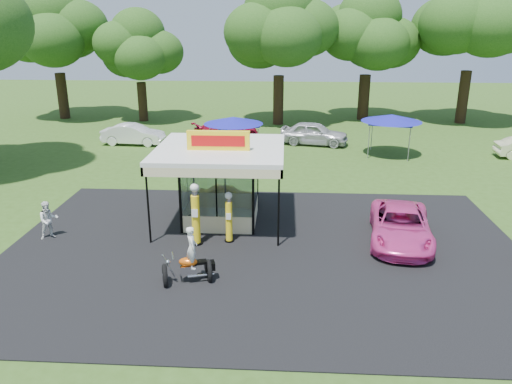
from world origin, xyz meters
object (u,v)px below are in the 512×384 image
Objects in this scene: tent_east at (392,118)px; bg_car_b at (227,131)px; bg_car_a at (133,134)px; gas_pump_right at (229,218)px; gas_station_kiosk at (221,183)px; bg_car_c at (314,133)px; pink_sedan at (401,226)px; spectator_west at (48,220)px; tent_west at (233,121)px; gas_pump_left at (196,216)px; kiosk_car at (227,194)px; motorcycle at (190,260)px.

bg_car_b is at bearing 161.25° from tent_east.
bg_car_a is 1.15× the size of tent_east.
tent_east is (9.07, 14.37, 1.45)m from gas_pump_right.
gas_station_kiosk is 1.12× the size of bg_car_c.
bg_car_c is at bearing -83.11° from bg_car_a.
spectator_west is (-14.22, -0.46, 0.10)m from pink_sedan.
bg_car_a is 8.40m from tent_west.
tent_west is (-0.57, 11.00, 0.63)m from gas_station_kiosk.
gas_pump_left is at bearing -152.22° from bg_car_a.
spectator_west is at bearing 123.34° from kiosk_car.
motorcycle is 7.78m from kiosk_car.
kiosk_car is at bearing 157.13° from bg_car_b.
motorcycle reaches higher than spectator_west.
bg_car_b is (5.19, 18.23, -0.07)m from spectator_west.
gas_pump_right is at bearing 157.33° from bg_car_b.
bg_car_b is at bearing 36.79° from spectator_west.
spectator_west is at bearing 177.28° from gas_pump_left.
bg_car_b is at bearing 6.65° from kiosk_car.
tent_west is at bearing 92.97° from gas_station_kiosk.
bg_car_a is at bearing 34.21° from kiosk_car.
gas_pump_right is 0.42× the size of pink_sedan.
gas_pump_left is 18.01m from tent_east.
spectator_west is 18.95m from bg_car_b.
gas_pump_right is 17.05m from tent_east.
spectator_west is (-7.37, -0.04, -0.22)m from gas_pump_right.
gas_pump_left reaches higher than bg_car_a.
gas_station_kiosk is 11.04m from tent_west.
bg_car_c is at bearing -128.79° from bg_car_b.
bg_car_c is at bearing 18.57° from spectator_west.
gas_pump_left reaches higher than pink_sedan.
motorcycle is (0.33, -3.00, -0.41)m from gas_pump_left.
tent_east reaches higher than bg_car_c.
bg_car_a is at bearing 105.23° from bg_car_c.
kiosk_car is (-0.00, 2.21, -1.30)m from gas_station_kiosk.
gas_pump_right is 1.34× the size of spectator_west.
tent_west reaches higher than pink_sedan.
tent_east reaches higher than motorcycle.
kiosk_car is 0.58× the size of bg_car_c.
tent_east reaches higher than bg_car_b.
gas_station_kiosk is 1.08× the size of pink_sedan.
tent_west is (-8.00, 12.80, 1.71)m from pink_sedan.
spectator_west reaches higher than bg_car_a.
tent_west is at bearing 94.97° from gas_pump_right.
tent_east is (16.44, 14.41, 1.67)m from spectator_west.
gas_pump_right is at bearing 178.14° from bg_car_c.
spectator_west is 0.32× the size of bg_car_b.
bg_car_b is at bearing 92.83° from gas_pump_left.
kiosk_car is 14.50m from bg_car_a.
tent_west is at bearing -109.10° from bg_car_a.
gas_pump_left is 0.67× the size of tent_west.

